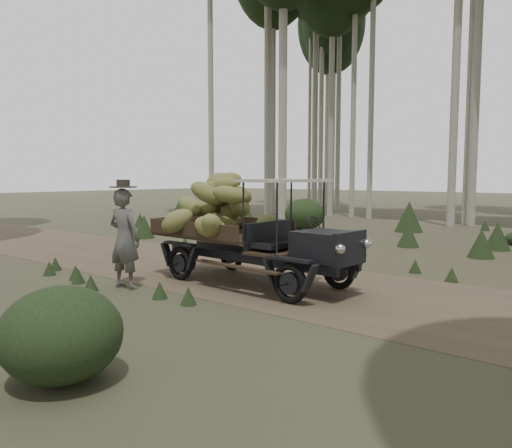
# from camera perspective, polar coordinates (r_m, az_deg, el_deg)

# --- Properties ---
(ground) EXTENTS (120.00, 120.00, 0.00)m
(ground) POSITION_cam_1_polar(r_m,az_deg,el_deg) (9.60, 5.83, -7.05)
(ground) COLOR #473D2B
(ground) RESTS_ON ground
(dirt_track) EXTENTS (70.00, 4.00, 0.01)m
(dirt_track) POSITION_cam_1_polar(r_m,az_deg,el_deg) (9.60, 5.83, -7.03)
(dirt_track) COLOR brown
(dirt_track) RESTS_ON ground
(banana_truck) EXTENTS (4.51, 2.36, 2.23)m
(banana_truck) POSITION_cam_1_polar(r_m,az_deg,el_deg) (9.79, -2.32, 0.69)
(banana_truck) COLOR black
(banana_truck) RESTS_ON ground
(farmer) EXTENTS (0.75, 0.58, 2.02)m
(farmer) POSITION_cam_1_polar(r_m,az_deg,el_deg) (9.54, -14.80, -1.47)
(farmer) COLOR #4F4C48
(farmer) RESTS_ON ground
(undergrowth) EXTENTS (20.88, 24.81, 1.40)m
(undergrowth) POSITION_cam_1_polar(r_m,az_deg,el_deg) (8.69, 13.18, -4.62)
(undergrowth) COLOR #233319
(undergrowth) RESTS_ON ground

